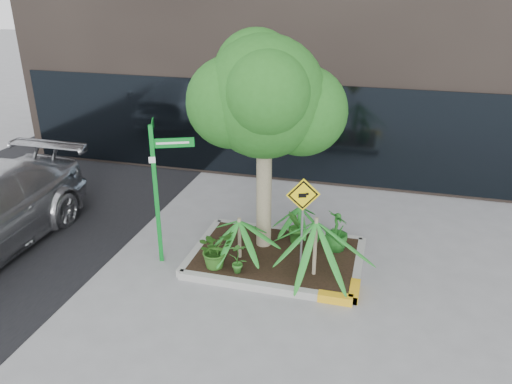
# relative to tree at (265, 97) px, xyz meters

# --- Properties ---
(ground) EXTENTS (80.00, 80.00, 0.00)m
(ground) POSITION_rel_tree_xyz_m (0.15, -0.64, -3.18)
(ground) COLOR gray
(ground) RESTS_ON ground
(planter) EXTENTS (3.35, 2.36, 0.15)m
(planter) POSITION_rel_tree_xyz_m (0.38, -0.36, -3.08)
(planter) COLOR #9E9E99
(planter) RESTS_ON ground
(tree) EXTENTS (2.90, 2.57, 4.35)m
(tree) POSITION_rel_tree_xyz_m (0.00, 0.00, 0.00)
(tree) COLOR gray
(tree) RESTS_ON ground
(palm_front) EXTENTS (1.29, 1.29, 1.43)m
(palm_front) POSITION_rel_tree_xyz_m (1.17, -0.87, -1.95)
(palm_front) COLOR gray
(palm_front) RESTS_ON ground
(palm_left) EXTENTS (0.95, 0.95, 1.05)m
(palm_left) POSITION_rel_tree_xyz_m (-0.32, -0.65, -2.24)
(palm_left) COLOR gray
(palm_left) RESTS_ON ground
(palm_back) EXTENTS (0.79, 0.79, 0.87)m
(palm_back) POSITION_rel_tree_xyz_m (0.62, 0.56, -2.38)
(palm_back) COLOR gray
(palm_back) RESTS_ON ground
(shrub_a) EXTENTS (0.93, 0.93, 0.74)m
(shrub_a) POSITION_rel_tree_xyz_m (-0.66, -1.09, -2.66)
(shrub_a) COLOR #285A19
(shrub_a) RESTS_ON planter
(shrub_b) EXTENTS (0.65, 0.65, 0.83)m
(shrub_b) POSITION_rel_tree_xyz_m (1.45, 0.15, -2.61)
(shrub_b) COLOR #1D5E1C
(shrub_b) RESTS_ON planter
(shrub_c) EXTENTS (0.43, 0.43, 0.64)m
(shrub_c) POSITION_rel_tree_xyz_m (-0.19, -1.19, -2.71)
(shrub_c) COLOR #29671F
(shrub_c) RESTS_ON planter
(shrub_d) EXTENTS (0.49, 0.49, 0.75)m
(shrub_d) POSITION_rel_tree_xyz_m (0.64, 0.17, -2.65)
(shrub_d) COLOR #27671E
(shrub_d) RESTS_ON planter
(street_sign_post) EXTENTS (1.02, 0.78, 2.77)m
(street_sign_post) POSITION_rel_tree_xyz_m (-1.83, -0.87, -1.46)
(street_sign_post) COLOR #0B8324
(street_sign_post) RESTS_ON ground
(cattle_sign) EXTENTS (0.56, 0.22, 1.92)m
(cattle_sign) POSITION_rel_tree_xyz_m (0.94, -1.01, -1.73)
(cattle_sign) COLOR slate
(cattle_sign) RESTS_ON ground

